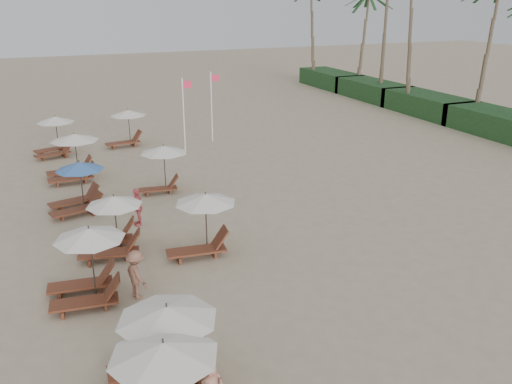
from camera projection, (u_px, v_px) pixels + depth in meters
name	position (u px, v px, depth m)	size (l,w,h in m)	color
ground	(324.00, 318.00, 15.79)	(160.00, 160.00, 0.00)	tan
shrub_hedge	(502.00, 124.00, 36.14)	(3.20, 53.00, 1.60)	#193D1C
lounger_station_1	(159.00, 349.00, 12.61)	(2.71, 2.40, 2.21)	maroon
lounger_station_2	(84.00, 268.00, 16.37)	(2.59, 2.15, 2.39)	maroon
lounger_station_3	(108.00, 229.00, 19.51)	(2.63, 2.41, 2.17)	maroon
lounger_station_4	(75.00, 190.00, 23.33)	(2.62, 2.40, 2.21)	maroon
lounger_station_5	(71.00, 159.00, 27.29)	(2.82, 2.40, 2.39)	maroon
lounger_station_6	(53.00, 138.00, 31.50)	(2.60, 2.43, 2.33)	maroon
inland_station_0	(201.00, 221.00, 19.30)	(2.84, 2.24, 2.22)	maroon
inland_station_1	(162.00, 162.00, 25.55)	(2.57, 2.24, 2.22)	maroon
inland_station_2	(125.00, 126.00, 33.50)	(2.82, 2.24, 2.22)	maroon
beachgoer_mid_a	(143.00, 336.00, 13.54)	(0.82, 0.64, 1.69)	teal
beachgoer_mid_b	(136.00, 275.00, 16.62)	(1.04, 0.60, 1.60)	#97624C
beachgoer_far_a	(138.00, 207.00, 21.97)	(0.93, 0.39, 1.59)	#C44E52
flag_pole_near	(184.00, 113.00, 31.17)	(0.59, 0.08, 4.54)	silver
flag_pole_far	(212.00, 103.00, 34.19)	(0.60, 0.08, 4.46)	silver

